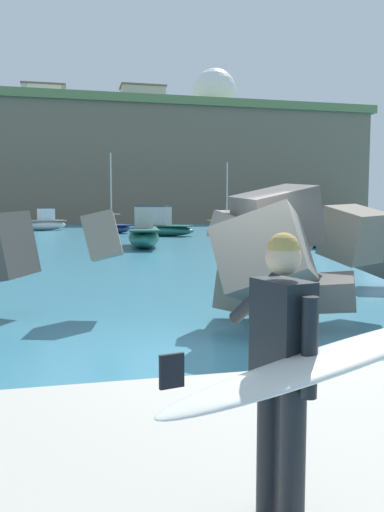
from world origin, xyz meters
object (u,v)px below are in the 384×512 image
object	(u,v)px
mooring_buoy_inner	(225,232)
station_building_east	(44,103)
surfer_with_board	(298,362)
boat_near_centre	(164,227)
station_building_central	(45,101)
boat_mid_right	(144,234)
station_building_west	(143,103)
boat_far_left	(317,237)
radar_dome	(214,95)
boat_mid_centre	(44,223)
boat_mid_left	(230,224)
boat_near_left	(114,228)

from	to	relation	value
mooring_buoy_inner	station_building_east	size ratio (longest dim) A/B	0.06
surfer_with_board	mooring_buoy_inner	distance (m)	40.05
boat_near_centre	station_building_central	xyz separation A→B (m)	(-10.97, 56.04, 20.11)
boat_mid_right	station_building_west	distance (m)	68.11
boat_mid_right	station_building_west	size ratio (longest dim) A/B	0.82
boat_far_left	surfer_with_board	bearing A→B (deg)	-117.11
surfer_with_board	boat_near_centre	bearing A→B (deg)	81.13
boat_near_centre	station_building_west	world-z (taller)	station_building_west
boat_far_left	radar_dome	bearing A→B (deg)	78.71
boat_far_left	boat_mid_centre	bearing A→B (deg)	121.19
mooring_buoy_inner	station_building_west	world-z (taller)	station_building_west
boat_near_centre	station_building_central	size ratio (longest dim) A/B	0.85
boat_mid_right	station_building_east	size ratio (longest dim) A/B	0.84
boat_mid_centre	boat_far_left	size ratio (longest dim) A/B	1.04
station_building_central	boat_far_left	bearing A→B (deg)	-76.09
mooring_buoy_inner	radar_dome	size ratio (longest dim) A/B	0.04
station_building_east	boat_near_centre	bearing A→B (deg)	-79.33
boat_mid_centre	boat_near_centre	bearing A→B (deg)	-52.88
station_building_west	station_building_central	size ratio (longest dim) A/B	1.31
surfer_with_board	station_building_east	distance (m)	99.07
boat_mid_centre	mooring_buoy_inner	world-z (taller)	boat_mid_centre
boat_mid_centre	boat_mid_right	size ratio (longest dim) A/B	0.76
boat_mid_left	station_building_west	distance (m)	49.27
boat_near_left	station_building_east	size ratio (longest dim) A/B	0.90
boat_mid_centre	mooring_buoy_inner	size ratio (longest dim) A/B	11.22
station_building_east	boat_mid_left	bearing A→B (deg)	-69.30
boat_mid_right	radar_dome	distance (m)	79.49
boat_near_left	boat_far_left	bearing A→B (deg)	-63.90
boat_near_left	boat_mid_centre	distance (m)	9.10
surfer_with_board	boat_far_left	size ratio (longest dim) A/B	0.45
boat_mid_centre	station_building_west	xyz separation A→B (m)	(15.47, 40.74, 20.13)
boat_near_centre	radar_dome	bearing A→B (deg)	70.90
radar_dome	station_building_east	size ratio (longest dim) A/B	1.48
boat_far_left	mooring_buoy_inner	distance (m)	15.01
mooring_buoy_inner	boat_mid_left	bearing A→B (deg)	69.31
boat_near_centre	boat_far_left	world-z (taller)	boat_near_centre
boat_mid_centre	boat_mid_right	xyz separation A→B (m)	(6.55, -23.72, 0.03)
boat_near_left	station_building_east	distance (m)	58.22
surfer_with_board	station_building_central	world-z (taller)	station_building_central
radar_dome	station_building_east	world-z (taller)	radar_dome
boat_mid_right	boat_mid_left	bearing A→B (deg)	60.32
boat_mid_right	mooring_buoy_inner	world-z (taller)	boat_mid_right
station_building_west	station_building_central	world-z (taller)	station_building_west
boat_mid_right	station_building_west	xyz separation A→B (m)	(8.91, 64.46, 20.09)
radar_dome	station_building_east	distance (m)	32.57
radar_dome	station_building_central	bearing A→B (deg)	-171.39
mooring_buoy_inner	station_building_west	xyz separation A→B (m)	(0.43, 51.98, 20.62)
boat_near_centre	boat_mid_centre	world-z (taller)	boat_near_centre
boat_mid_left	radar_dome	world-z (taller)	radar_dome
boat_far_left	mooring_buoy_inner	bearing A→B (deg)	93.18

